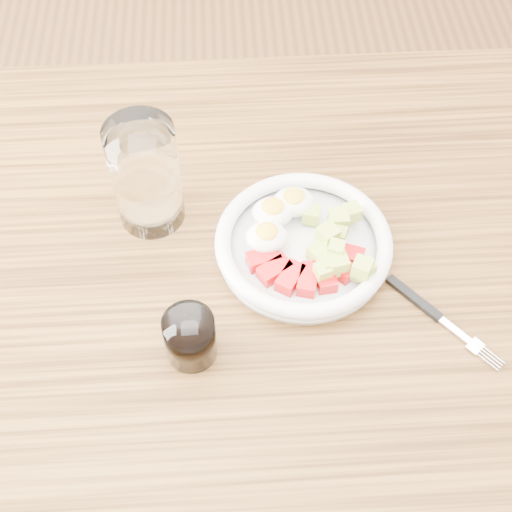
{
  "coord_description": "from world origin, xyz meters",
  "views": [
    {
      "loc": [
        -0.04,
        -0.54,
        1.58
      ],
      "look_at": [
        -0.01,
        0.01,
        0.8
      ],
      "focal_mm": 50.0,
      "sensor_mm": 36.0,
      "label": 1
    }
  ],
  "objects": [
    {
      "name": "water_glass",
      "position": [
        -0.15,
        0.11,
        0.85
      ],
      "size": [
        0.09,
        0.09,
        0.17
      ],
      "primitive_type": "cylinder",
      "color": "white",
      "rests_on": "dining_table"
    },
    {
      "name": "coffee_glass",
      "position": [
        -0.1,
        -0.11,
        0.81
      ],
      "size": [
        0.06,
        0.06,
        0.07
      ],
      "color": "white",
      "rests_on": "dining_table"
    },
    {
      "name": "bowl",
      "position": [
        0.06,
        0.03,
        0.79
      ],
      "size": [
        0.24,
        0.24,
        0.06
      ],
      "color": "white",
      "rests_on": "dining_table"
    },
    {
      "name": "fork",
      "position": [
        0.21,
        -0.07,
        0.77
      ],
      "size": [
        0.13,
        0.15,
        0.01
      ],
      "color": "black",
      "rests_on": "dining_table"
    },
    {
      "name": "dining_table",
      "position": [
        0.0,
        0.0,
        0.67
      ],
      "size": [
        1.5,
        0.9,
        0.77
      ],
      "color": "brown",
      "rests_on": "ground"
    },
    {
      "name": "ground",
      "position": [
        0.0,
        0.0,
        0.0
      ],
      "size": [
        4.0,
        4.0,
        0.0
      ],
      "primitive_type": "plane",
      "color": "brown",
      "rests_on": "ground"
    }
  ]
}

